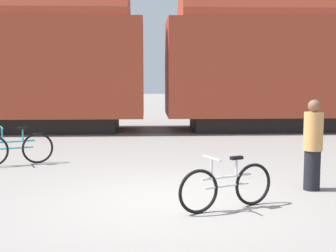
{
  "coord_description": "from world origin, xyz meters",
  "views": [
    {
      "loc": [
        -0.35,
        -7.45,
        2.05
      ],
      "look_at": [
        0.06,
        1.0,
        1.1
      ],
      "focal_mm": 50.0,
      "sensor_mm": 36.0,
      "label": 1
    }
  ],
  "objects_px": {
    "person_in_tan": "(313,145)",
    "bicycle_teal": "(15,149)",
    "freight_train": "(155,52)",
    "bicycle_silver": "(227,186)"
  },
  "relations": [
    {
      "from": "bicycle_silver",
      "to": "bicycle_teal",
      "type": "distance_m",
      "value": 5.53
    },
    {
      "from": "person_in_tan",
      "to": "bicycle_teal",
      "type": "bearing_deg",
      "value": 41.32
    },
    {
      "from": "bicycle_silver",
      "to": "person_in_tan",
      "type": "xyz_separation_m",
      "value": [
        1.71,
        1.11,
        0.45
      ]
    },
    {
      "from": "freight_train",
      "to": "bicycle_silver",
      "type": "relative_size",
      "value": 32.76
    },
    {
      "from": "bicycle_silver",
      "to": "freight_train",
      "type": "bearing_deg",
      "value": 94.98
    },
    {
      "from": "freight_train",
      "to": "bicycle_silver",
      "type": "bearing_deg",
      "value": -85.02
    },
    {
      "from": "bicycle_teal",
      "to": "freight_train",
      "type": "bearing_deg",
      "value": 62.71
    },
    {
      "from": "freight_train",
      "to": "person_in_tan",
      "type": "distance_m",
      "value": 9.49
    },
    {
      "from": "freight_train",
      "to": "bicycle_silver",
      "type": "height_order",
      "value": "freight_train"
    },
    {
      "from": "freight_train",
      "to": "bicycle_teal",
      "type": "xyz_separation_m",
      "value": [
        -3.28,
        -6.35,
        -2.44
      ]
    }
  ]
}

